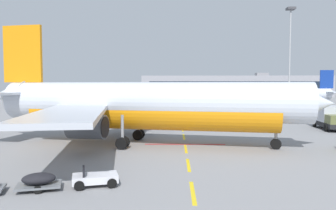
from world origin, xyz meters
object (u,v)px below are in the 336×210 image
airliner_mid_left (286,95)px  catering_truck (329,117)px  baggage_train (40,181)px  airliner_foreground (145,105)px  apron_light_mast_far (290,46)px

airliner_mid_left → catering_truck: (-8.82, -43.84, -1.54)m
catering_truck → airliner_mid_left: bearing=78.6°
catering_truck → baggage_train: (-28.19, -26.05, -1.12)m
airliner_foreground → catering_truck: 26.44m
airliner_foreground → baggage_train: bearing=-107.9°
airliner_mid_left → catering_truck: bearing=-101.4°
airliner_foreground → airliner_mid_left: 64.34m
airliner_foreground → apron_light_mast_far: 52.54m
airliner_mid_left → baggage_train: 79.13m
airliner_foreground → airliner_mid_left: (32.39, 55.59, -0.76)m
airliner_foreground → baggage_train: airliner_foreground is taller
airliner_mid_left → apron_light_mast_far: bearing=-105.5°
catering_truck → baggage_train: bearing=-137.3°
airliner_mid_left → baggage_train: bearing=-117.9°
airliner_foreground → baggage_train: 15.41m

